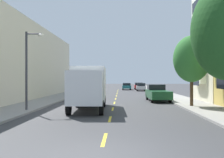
{
  "coord_description": "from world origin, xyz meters",
  "views": [
    {
      "loc": [
        0.65,
        -7.9,
        2.36
      ],
      "look_at": [
        -0.5,
        24.4,
        2.31
      ],
      "focal_mm": 41.16,
      "sensor_mm": 36.0,
      "label": 1
    }
  ],
  "objects_px": {
    "delivery_box_truck": "(89,85)",
    "parked_sedan_navy": "(90,89)",
    "parked_hatchback_silver": "(141,87)",
    "parked_wagon_red": "(139,86)",
    "parked_pickup_forest": "(158,93)",
    "street_lamp": "(29,64)",
    "parked_wagon_champagne": "(82,91)",
    "moving_teal_sedan": "(127,86)",
    "street_tree_second": "(192,59)"
  },
  "relations": [
    {
      "from": "delivery_box_truck",
      "to": "parked_sedan_navy",
      "type": "xyz_separation_m",
      "value": [
        -2.58,
        21.52,
        -1.11
      ]
    },
    {
      "from": "parked_sedan_navy",
      "to": "parked_hatchback_silver",
      "type": "bearing_deg",
      "value": 43.31
    },
    {
      "from": "parked_wagon_red",
      "to": "parked_pickup_forest",
      "type": "bearing_deg",
      "value": -89.97
    },
    {
      "from": "parked_hatchback_silver",
      "to": "parked_wagon_red",
      "type": "relative_size",
      "value": 0.85
    },
    {
      "from": "street_lamp",
      "to": "parked_wagon_champagne",
      "type": "height_order",
      "value": "street_lamp"
    },
    {
      "from": "parked_sedan_navy",
      "to": "moving_teal_sedan",
      "type": "relative_size",
      "value": 1.01
    },
    {
      "from": "parked_pickup_forest",
      "to": "parked_hatchback_silver",
      "type": "bearing_deg",
      "value": 90.04
    },
    {
      "from": "delivery_box_truck",
      "to": "moving_teal_sedan",
      "type": "xyz_separation_m",
      "value": [
        3.61,
        34.74,
        -1.11
      ]
    },
    {
      "from": "parked_hatchback_silver",
      "to": "moving_teal_sedan",
      "type": "relative_size",
      "value": 0.9
    },
    {
      "from": "parked_hatchback_silver",
      "to": "parked_wagon_champagne",
      "type": "xyz_separation_m",
      "value": [
        -8.71,
        -17.89,
        0.05
      ]
    },
    {
      "from": "parked_pickup_forest",
      "to": "parked_wagon_champagne",
      "type": "relative_size",
      "value": 1.14
    },
    {
      "from": "parked_hatchback_silver",
      "to": "parked_wagon_champagne",
      "type": "relative_size",
      "value": 0.86
    },
    {
      "from": "street_lamp",
      "to": "parked_pickup_forest",
      "type": "xyz_separation_m",
      "value": [
        10.4,
        9.07,
        -2.6
      ]
    },
    {
      "from": "parked_pickup_forest",
      "to": "parked_wagon_red",
      "type": "distance_m",
      "value": 29.12
    },
    {
      "from": "street_lamp",
      "to": "parked_hatchback_silver",
      "type": "height_order",
      "value": "street_lamp"
    },
    {
      "from": "street_tree_second",
      "to": "delivery_box_truck",
      "type": "distance_m",
      "value": 8.6
    },
    {
      "from": "parked_wagon_red",
      "to": "moving_teal_sedan",
      "type": "height_order",
      "value": "parked_wagon_red"
    },
    {
      "from": "parked_pickup_forest",
      "to": "parked_sedan_navy",
      "type": "bearing_deg",
      "value": 122.24
    },
    {
      "from": "parked_wagon_champagne",
      "to": "moving_teal_sedan",
      "type": "relative_size",
      "value": 1.05
    },
    {
      "from": "street_lamp",
      "to": "delivery_box_truck",
      "type": "relative_size",
      "value": 0.7
    },
    {
      "from": "delivery_box_truck",
      "to": "street_tree_second",
      "type": "bearing_deg",
      "value": 10.4
    },
    {
      "from": "delivery_box_truck",
      "to": "moving_teal_sedan",
      "type": "height_order",
      "value": "delivery_box_truck"
    },
    {
      "from": "delivery_box_truck",
      "to": "parked_hatchback_silver",
      "type": "relative_size",
      "value": 1.95
    },
    {
      "from": "street_tree_second",
      "to": "parked_wagon_red",
      "type": "relative_size",
      "value": 1.21
    },
    {
      "from": "street_tree_second",
      "to": "parked_sedan_navy",
      "type": "relative_size",
      "value": 1.27
    },
    {
      "from": "parked_sedan_navy",
      "to": "moving_teal_sedan",
      "type": "xyz_separation_m",
      "value": [
        6.18,
        13.22,
        0.0
      ]
    },
    {
      "from": "delivery_box_truck",
      "to": "parked_pickup_forest",
      "type": "xyz_separation_m",
      "value": [
        6.29,
        7.47,
        -1.03
      ]
    },
    {
      "from": "parked_wagon_champagne",
      "to": "parked_pickup_forest",
      "type": "bearing_deg",
      "value": -27.29
    },
    {
      "from": "street_tree_second",
      "to": "street_lamp",
      "type": "xyz_separation_m",
      "value": [
        -12.32,
        -3.11,
        -0.53
      ]
    },
    {
      "from": "delivery_box_truck",
      "to": "parked_wagon_red",
      "type": "height_order",
      "value": "delivery_box_truck"
    },
    {
      "from": "street_tree_second",
      "to": "parked_wagon_red",
      "type": "bearing_deg",
      "value": 93.16
    },
    {
      "from": "parked_sedan_navy",
      "to": "parked_wagon_champagne",
      "type": "bearing_deg",
      "value": -89.14
    },
    {
      "from": "delivery_box_truck",
      "to": "parked_wagon_red",
      "type": "distance_m",
      "value": 37.14
    },
    {
      "from": "street_tree_second",
      "to": "parked_wagon_champagne",
      "type": "distance_m",
      "value": 15.25
    },
    {
      "from": "parked_pickup_forest",
      "to": "parked_wagon_champagne",
      "type": "xyz_separation_m",
      "value": [
        -8.72,
        4.5,
        -0.02
      ]
    },
    {
      "from": "delivery_box_truck",
      "to": "parked_wagon_red",
      "type": "relative_size",
      "value": 1.67
    },
    {
      "from": "street_tree_second",
      "to": "parked_hatchback_silver",
      "type": "relative_size",
      "value": 1.42
    },
    {
      "from": "delivery_box_truck",
      "to": "parked_sedan_navy",
      "type": "height_order",
      "value": "delivery_box_truck"
    },
    {
      "from": "parked_pickup_forest",
      "to": "parked_wagon_red",
      "type": "bearing_deg",
      "value": 90.03
    },
    {
      "from": "street_lamp",
      "to": "parked_sedan_navy",
      "type": "height_order",
      "value": "street_lamp"
    },
    {
      "from": "delivery_box_truck",
      "to": "moving_teal_sedan",
      "type": "bearing_deg",
      "value": 84.07
    },
    {
      "from": "parked_pickup_forest",
      "to": "parked_sedan_navy",
      "type": "height_order",
      "value": "parked_pickup_forest"
    },
    {
      "from": "parked_sedan_navy",
      "to": "parked_wagon_red",
      "type": "bearing_deg",
      "value": 59.58
    },
    {
      "from": "street_tree_second",
      "to": "moving_teal_sedan",
      "type": "height_order",
      "value": "street_tree_second"
    },
    {
      "from": "parked_sedan_navy",
      "to": "moving_teal_sedan",
      "type": "distance_m",
      "value": 14.59
    },
    {
      "from": "street_tree_second",
      "to": "delivery_box_truck",
      "type": "relative_size",
      "value": 0.73
    },
    {
      "from": "parked_hatchback_silver",
      "to": "parked_pickup_forest",
      "type": "distance_m",
      "value": 22.39
    },
    {
      "from": "parked_hatchback_silver",
      "to": "parked_wagon_red",
      "type": "height_order",
      "value": "same"
    },
    {
      "from": "parked_wagon_champagne",
      "to": "parked_wagon_red",
      "type": "distance_m",
      "value": 26.11
    },
    {
      "from": "parked_wagon_champagne",
      "to": "parked_sedan_navy",
      "type": "height_order",
      "value": "parked_wagon_champagne"
    }
  ]
}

